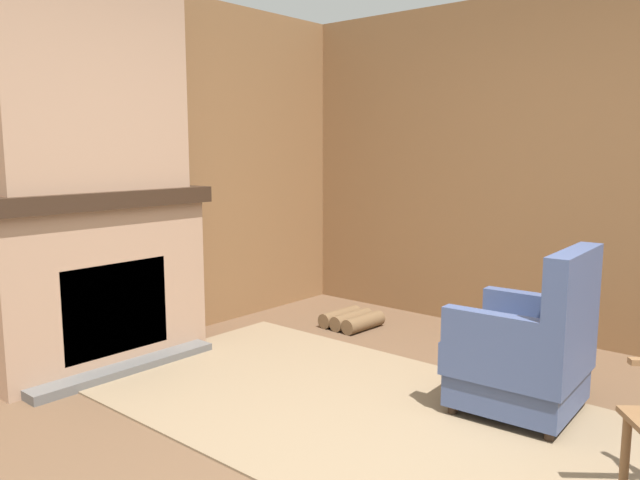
# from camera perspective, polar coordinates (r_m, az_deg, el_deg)

# --- Properties ---
(wood_panel_wall_left) EXTENTS (0.06, 5.66, 2.62)m
(wood_panel_wall_left) POSITION_cam_1_polar(r_m,az_deg,el_deg) (4.54, -21.28, 5.93)
(wood_panel_wall_left) COLOR brown
(wood_panel_wall_left) RESTS_ON ground
(wood_panel_wall_back) EXTENTS (5.66, 0.09, 2.62)m
(wood_panel_wall_back) POSITION_cam_1_polar(r_m,az_deg,el_deg) (4.92, 23.94, 6.00)
(wood_panel_wall_back) COLOR brown
(wood_panel_wall_back) RESTS_ON ground
(fireplace_hearth) EXTENTS (0.59, 1.55, 1.19)m
(fireplace_hearth) POSITION_cam_1_polar(r_m,az_deg,el_deg) (4.42, -19.35, -3.45)
(fireplace_hearth) COLOR #9E7A60
(fireplace_hearth) RESTS_ON ground
(chimney_breast) EXTENTS (0.33, 1.27, 1.41)m
(chimney_breast) POSITION_cam_1_polar(r_m,az_deg,el_deg) (4.37, -20.29, 13.58)
(chimney_breast) COLOR #9E7A60
(chimney_breast) RESTS_ON fireplace_hearth
(area_rug) EXTENTS (3.62, 1.80, 0.01)m
(area_rug) POSITION_cam_1_polar(r_m,az_deg,el_deg) (3.57, 5.30, -15.71)
(area_rug) COLOR #7A664C
(area_rug) RESTS_ON ground
(armchair) EXTENTS (0.69, 0.68, 0.94)m
(armchair) POSITION_cam_1_polar(r_m,az_deg,el_deg) (3.65, 18.39, -9.79)
(armchair) COLOR #3D4C75
(armchair) RESTS_ON ground
(firewood_stack) EXTENTS (0.40, 0.43, 0.12)m
(firewood_stack) POSITION_cam_1_polar(r_m,az_deg,el_deg) (5.18, 2.91, -7.28)
(firewood_stack) COLOR brown
(firewood_stack) RESTS_ON ground
(oil_lamp_vase) EXTENTS (0.11, 0.11, 0.24)m
(oil_lamp_vase) POSITION_cam_1_polar(r_m,az_deg,el_deg) (4.15, -26.49, 4.87)
(oil_lamp_vase) COLOR silver
(oil_lamp_vase) RESTS_ON fireplace_hearth
(storage_case) EXTENTS (0.17, 0.27, 0.14)m
(storage_case) POSITION_cam_1_polar(r_m,az_deg,el_deg) (4.55, -16.58, 5.50)
(storage_case) COLOR gray
(storage_case) RESTS_ON fireplace_hearth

